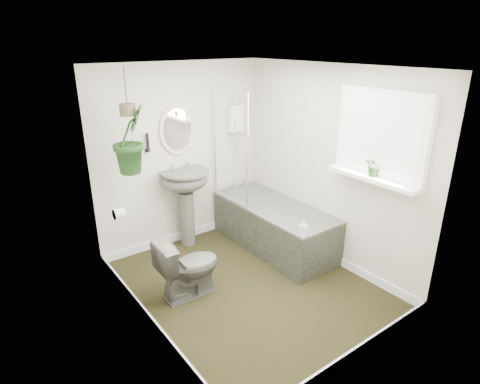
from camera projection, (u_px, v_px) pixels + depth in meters
floor at (248, 285)px, 4.42m from camera, size 2.30×2.80×0.02m
ceiling at (250, 66)px, 3.59m from camera, size 2.30×2.80×0.02m
wall_back at (181, 156)px, 5.07m from camera, size 2.30×0.02×2.30m
wall_front at (366, 240)px, 2.95m from camera, size 2.30×0.02×2.30m
wall_left at (140, 215)px, 3.36m from camera, size 0.02×2.80×2.30m
wall_right at (328, 166)px, 4.65m from camera, size 0.02×2.80×2.30m
skirting at (248, 281)px, 4.40m from camera, size 2.30×2.80×0.10m
bathtub at (274, 226)px, 5.13m from camera, size 0.72×1.72×0.58m
bath_screen at (230, 147)px, 4.96m from camera, size 0.04×0.72×1.40m
shower_box at (235, 118)px, 5.31m from camera, size 0.20×0.10×0.35m
oval_mirror at (177, 130)px, 4.88m from camera, size 0.46×0.03×0.62m
wall_sconce at (148, 143)px, 4.69m from camera, size 0.04×0.04×0.22m
toilet_roll_holder at (119, 213)px, 4.01m from camera, size 0.11×0.11×0.11m
window_recess at (382, 136)px, 3.90m from camera, size 0.08×1.00×0.90m
window_sill at (372, 178)px, 4.02m from camera, size 0.18×1.00×0.04m
window_blinds at (379, 137)px, 3.88m from camera, size 0.01×0.86×0.76m
toilet at (189, 267)px, 4.14m from camera, size 0.66×0.39×0.67m
pedestal_sink at (187, 208)px, 5.13m from camera, size 0.62×0.53×1.02m
sill_plant at (375, 165)px, 3.99m from camera, size 0.23×0.21×0.22m
hanging_plant at (130, 139)px, 4.12m from camera, size 0.50×0.46×0.72m
soap_bottle at (303, 228)px, 4.24m from camera, size 0.08×0.08×0.17m
hanging_pot at (128, 110)px, 4.01m from camera, size 0.16×0.16×0.12m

